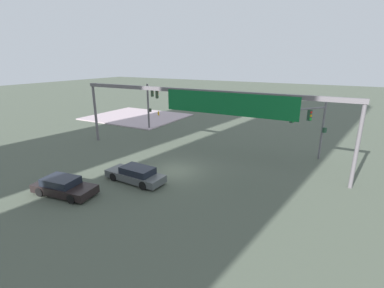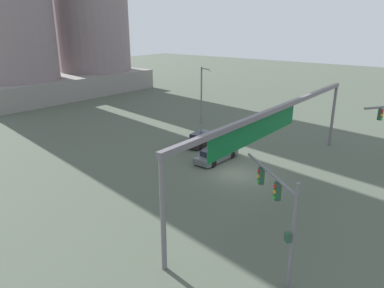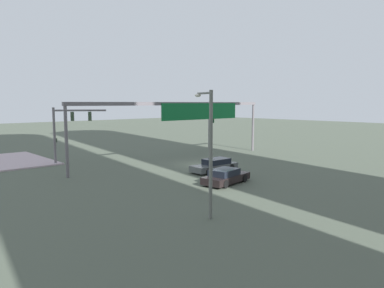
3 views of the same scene
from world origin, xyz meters
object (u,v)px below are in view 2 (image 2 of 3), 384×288
at_px(streetlamp_curved_arm, 203,91).
at_px(sedan_car_approaching, 216,155).
at_px(traffic_signal_near_corner, 279,204).
at_px(sedan_car_waiting_far, 200,139).

xyz_separation_m(streetlamp_curved_arm, sedan_car_approaching, (-9.98, -9.04, -3.59)).
relative_size(streetlamp_curved_arm, sedan_car_approaching, 1.47).
height_order(traffic_signal_near_corner, sedan_car_waiting_far, traffic_signal_near_corner).
relative_size(traffic_signal_near_corner, streetlamp_curved_arm, 0.78).
bearing_deg(streetlamp_curved_arm, sedan_car_approaching, -26.52).
height_order(traffic_signal_near_corner, sedan_car_approaching, traffic_signal_near_corner).
xyz_separation_m(traffic_signal_near_corner, streetlamp_curved_arm, (20.83, 20.25, 0.43)).
height_order(streetlamp_curved_arm, sedan_car_approaching, streetlamp_curved_arm).
distance_m(streetlamp_curved_arm, sedan_car_waiting_far, 9.29).
bearing_deg(sedan_car_approaching, sedan_car_waiting_far, 55.53).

